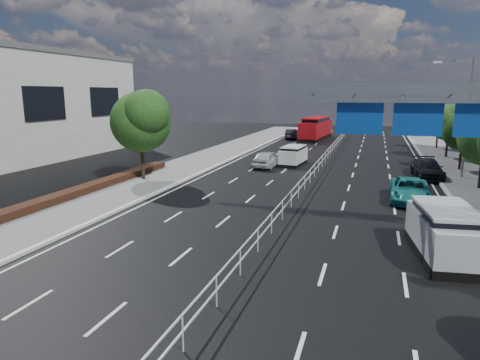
% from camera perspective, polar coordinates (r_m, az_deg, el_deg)
% --- Properties ---
extents(ground, '(160.00, 160.00, 0.00)m').
position_cam_1_polar(ground, '(12.36, -5.91, -19.81)').
color(ground, black).
rests_on(ground, ground).
extents(median_fence, '(0.05, 85.00, 1.02)m').
position_cam_1_polar(median_fence, '(32.97, 9.76, 1.07)').
color(median_fence, silver).
rests_on(median_fence, ground).
extents(overhead_gantry, '(10.24, 0.38, 7.45)m').
position_cam_1_polar(overhead_gantry, '(19.86, 24.84, 8.15)').
color(overhead_gantry, gray).
rests_on(overhead_gantry, ground).
extents(streetlight_far, '(2.78, 2.40, 9.00)m').
position_cam_1_polar(streetlight_far, '(36.20, 27.71, 8.33)').
color(streetlight_far, gray).
rests_on(streetlight_far, ground).
extents(near_tree_back, '(4.84, 4.51, 6.69)m').
position_cam_1_polar(near_tree_back, '(32.09, -13.02, 8.02)').
color(near_tree_back, black).
rests_on(near_tree_back, ground).
extents(far_tree_f, '(3.52, 3.28, 5.02)m').
position_cam_1_polar(far_tree_f, '(39.84, 27.69, 6.02)').
color(far_tree_f, black).
rests_on(far_tree_f, ground).
extents(far_tree_g, '(3.96, 3.69, 5.45)m').
position_cam_1_polar(far_tree_g, '(47.21, 26.20, 7.14)').
color(far_tree_g, black).
rests_on(far_tree_g, ground).
extents(far_tree_h, '(3.41, 3.18, 4.91)m').
position_cam_1_polar(far_tree_h, '(54.65, 25.04, 7.33)').
color(far_tree_h, black).
rests_on(far_tree_h, ground).
extents(white_minivan, '(2.08, 4.13, 1.73)m').
position_cam_1_polar(white_minivan, '(39.02, 7.11, 3.25)').
color(white_minivan, black).
rests_on(white_minivan, ground).
extents(red_bus, '(3.46, 10.60, 3.11)m').
position_cam_1_polar(red_bus, '(61.35, 10.08, 6.88)').
color(red_bus, black).
rests_on(red_bus, ground).
extents(near_car_silver, '(2.17, 4.45, 1.46)m').
position_cam_1_polar(near_car_silver, '(37.58, 3.66, 2.81)').
color(near_car_silver, '#B3B7BB').
rests_on(near_car_silver, ground).
extents(near_car_dark, '(1.87, 4.36, 1.40)m').
position_cam_1_polar(near_car_dark, '(61.28, 6.91, 6.10)').
color(near_car_dark, black).
rests_on(near_car_dark, ground).
extents(silver_minivan, '(2.72, 5.15, 2.04)m').
position_cam_1_polar(silver_minivan, '(18.86, 25.72, -6.33)').
color(silver_minivan, black).
rests_on(silver_minivan, ground).
extents(parked_car_teal, '(2.31, 4.95, 1.37)m').
position_cam_1_polar(parked_car_teal, '(27.63, 21.70, -1.26)').
color(parked_car_teal, '#1B7A78').
rests_on(parked_car_teal, ground).
extents(parked_car_dark, '(2.27, 4.98, 1.41)m').
position_cam_1_polar(parked_car_dark, '(35.88, 23.71, 1.40)').
color(parked_car_dark, black).
rests_on(parked_car_dark, ground).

